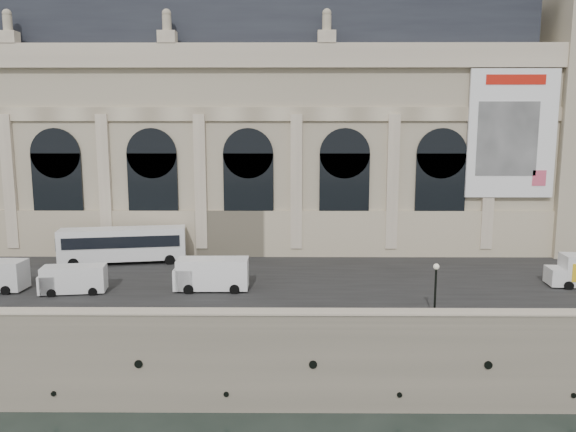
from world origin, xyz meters
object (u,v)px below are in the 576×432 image
bus_left (123,244)px  van_b (70,280)px  lamp_right (435,292)px  van_c (208,274)px

bus_left → van_b: (-1.35, -10.30, -0.85)m
bus_left → van_b: bus_left is taller
van_b → lamp_right: (28.60, -6.34, 0.88)m
bus_left → van_c: (9.99, -9.33, -0.64)m
bus_left → lamp_right: size_ratio=3.03×
van_b → lamp_right: bearing=-12.5°
bus_left → van_c: size_ratio=2.03×
van_b → van_c: van_c is taller
van_b → lamp_right: lamp_right is taller
van_c → lamp_right: bearing=-23.0°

